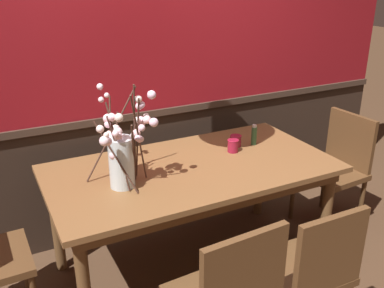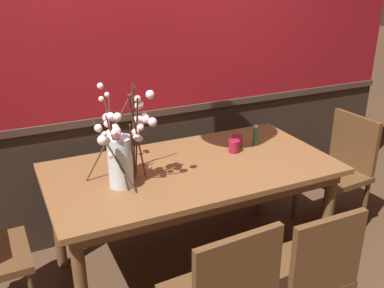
% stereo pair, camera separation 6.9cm
% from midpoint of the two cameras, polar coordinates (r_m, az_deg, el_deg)
% --- Properties ---
extents(ground_plane, '(24.00, 24.00, 0.00)m').
position_cam_midpoint_polar(ground_plane, '(3.19, -0.65, -15.56)').
color(ground_plane, '#4C3321').
extents(back_wall, '(4.35, 0.14, 2.63)m').
position_cam_midpoint_polar(back_wall, '(3.23, -6.33, 10.54)').
color(back_wall, '#2D2119').
rests_on(back_wall, ground).
extents(dining_table, '(1.83, 0.95, 0.77)m').
position_cam_midpoint_polar(dining_table, '(2.82, -0.71, -4.41)').
color(dining_table, brown).
rests_on(dining_table, ground).
extents(chair_near_side_right, '(0.43, 0.44, 0.88)m').
position_cam_midpoint_polar(chair_near_side_right, '(2.42, 14.32, -15.57)').
color(chair_near_side_right, brown).
rests_on(chair_near_side_right, ground).
extents(chair_head_east_end, '(0.45, 0.48, 0.91)m').
position_cam_midpoint_polar(chair_head_east_end, '(3.60, 17.94, -2.48)').
color(chair_head_east_end, brown).
rests_on(chair_head_east_end, ground).
extents(chair_far_side_left, '(0.46, 0.43, 0.94)m').
position_cam_midpoint_polar(chair_far_side_left, '(3.58, -10.61, -1.79)').
color(chair_far_side_left, brown).
rests_on(chair_far_side_left, ground).
extents(chair_far_side_right, '(0.48, 0.44, 0.88)m').
position_cam_midpoint_polar(chair_far_side_right, '(3.72, -2.73, -0.77)').
color(chair_far_side_right, brown).
rests_on(chair_far_side_right, ground).
extents(vase_with_blossoms, '(0.37, 0.47, 0.61)m').
position_cam_midpoint_polar(vase_with_blossoms, '(2.49, -9.91, -1.12)').
color(vase_with_blossoms, silver).
rests_on(vase_with_blossoms, dining_table).
extents(candle_holder_nearer_center, '(0.08, 0.08, 0.09)m').
position_cam_midpoint_polar(candle_holder_nearer_center, '(2.99, 4.73, -0.21)').
color(candle_holder_nearer_center, maroon).
rests_on(candle_holder_nearer_center, dining_table).
extents(candle_holder_nearer_edge, '(0.08, 0.08, 0.08)m').
position_cam_midpoint_polar(candle_holder_nearer_edge, '(3.09, 5.09, 0.44)').
color(candle_holder_nearer_edge, maroon).
rests_on(candle_holder_nearer_edge, dining_table).
extents(condiment_bottle, '(0.04, 0.04, 0.15)m').
position_cam_midpoint_polar(condiment_bottle, '(3.13, 7.49, 1.16)').
color(condiment_bottle, '#2D5633').
rests_on(condiment_bottle, dining_table).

